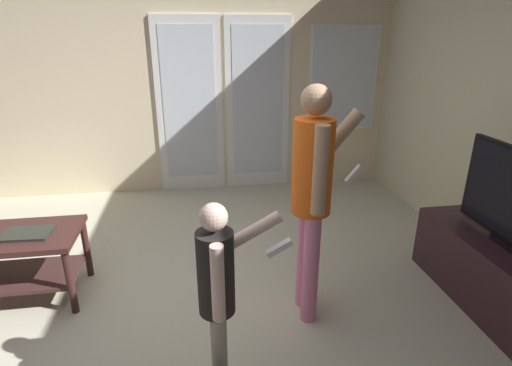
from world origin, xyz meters
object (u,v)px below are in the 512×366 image
at_px(coffee_table, 15,253).
at_px(tv_stand, 507,284).
at_px(person_adult, 313,187).
at_px(laptop_closed, 27,233).
at_px(person_child, 219,288).

bearing_deg(coffee_table, tv_stand, -11.92).
xyz_separation_m(coffee_table, person_adult, (1.99, -0.46, 0.55)).
distance_m(tv_stand, laptop_closed, 3.27).
bearing_deg(laptop_closed, person_child, -36.29).
distance_m(person_adult, laptop_closed, 1.97).
bearing_deg(person_child, person_adult, 43.27).
height_order(coffee_table, tv_stand, coffee_table).
height_order(person_adult, laptop_closed, person_adult).
relative_size(coffee_table, person_adult, 0.57).
bearing_deg(person_adult, laptop_closed, 166.79).
relative_size(tv_stand, person_child, 1.33).
relative_size(person_adult, person_child, 1.39).
distance_m(coffee_table, person_adult, 2.11).
relative_size(tv_stand, laptop_closed, 4.67).
relative_size(coffee_table, person_child, 0.79).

